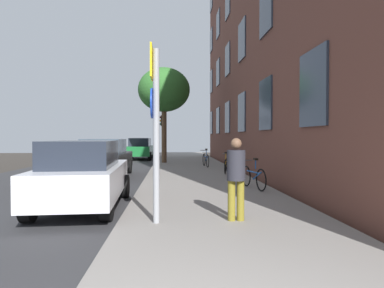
{
  "coord_description": "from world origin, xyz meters",
  "views": [
    {
      "loc": [
        -0.0,
        -1.97,
        1.72
      ],
      "look_at": [
        0.87,
        12.09,
        1.43
      ],
      "focal_mm": 32.36,
      "sensor_mm": 36.0,
      "label": 1
    }
  ],
  "objects_px": {
    "traffic_light": "(163,128)",
    "pedestrian_0": "(236,174)",
    "car_1": "(105,157)",
    "bicycle_0": "(254,177)",
    "bicycle_2": "(206,160)",
    "sign_post": "(155,120)",
    "tree_near": "(164,90)",
    "car_0": "(84,174)",
    "bicycle_1": "(226,165)",
    "car_2": "(140,148)"
  },
  "relations": [
    {
      "from": "car_2",
      "to": "car_1",
      "type": "bearing_deg",
      "value": -92.47
    },
    {
      "from": "sign_post",
      "to": "bicycle_2",
      "type": "distance_m",
      "value": 12.27
    },
    {
      "from": "bicycle_0",
      "to": "bicycle_1",
      "type": "height_order",
      "value": "bicycle_0"
    },
    {
      "from": "tree_near",
      "to": "bicycle_0",
      "type": "distance_m",
      "value": 12.29
    },
    {
      "from": "tree_near",
      "to": "bicycle_2",
      "type": "relative_size",
      "value": 3.52
    },
    {
      "from": "tree_near",
      "to": "car_1",
      "type": "distance_m",
      "value": 8.11
    },
    {
      "from": "traffic_light",
      "to": "car_0",
      "type": "bearing_deg",
      "value": -94.71
    },
    {
      "from": "car_0",
      "to": "pedestrian_0",
      "type": "bearing_deg",
      "value": -29.23
    },
    {
      "from": "car_1",
      "to": "pedestrian_0",
      "type": "bearing_deg",
      "value": -64.34
    },
    {
      "from": "tree_near",
      "to": "car_1",
      "type": "xyz_separation_m",
      "value": [
        -2.39,
        -6.76,
        -3.78
      ]
    },
    {
      "from": "bicycle_0",
      "to": "pedestrian_0",
      "type": "distance_m",
      "value": 4.21
    },
    {
      "from": "traffic_light",
      "to": "tree_near",
      "type": "height_order",
      "value": "tree_near"
    },
    {
      "from": "traffic_light",
      "to": "bicycle_2",
      "type": "bearing_deg",
      "value": -73.08
    },
    {
      "from": "bicycle_1",
      "to": "car_2",
      "type": "distance_m",
      "value": 12.13
    },
    {
      "from": "tree_near",
      "to": "car_0",
      "type": "distance_m",
      "value": 13.94
    },
    {
      "from": "sign_post",
      "to": "bicycle_0",
      "type": "height_order",
      "value": "sign_post"
    },
    {
      "from": "bicycle_0",
      "to": "car_2",
      "type": "distance_m",
      "value": 16.65
    },
    {
      "from": "bicycle_2",
      "to": "car_0",
      "type": "height_order",
      "value": "car_0"
    },
    {
      "from": "bicycle_1",
      "to": "car_1",
      "type": "distance_m",
      "value": 5.29
    },
    {
      "from": "sign_post",
      "to": "traffic_light",
      "type": "distance_m",
      "value": 20.07
    },
    {
      "from": "tree_near",
      "to": "bicycle_2",
      "type": "height_order",
      "value": "tree_near"
    },
    {
      "from": "bicycle_1",
      "to": "car_2",
      "type": "xyz_separation_m",
      "value": [
        -4.77,
        11.15,
        0.36
      ]
    },
    {
      "from": "tree_near",
      "to": "pedestrian_0",
      "type": "distance_m",
      "value": 15.68
    },
    {
      "from": "bicycle_1",
      "to": "car_0",
      "type": "distance_m",
      "value": 8.26
    },
    {
      "from": "bicycle_1",
      "to": "pedestrian_0",
      "type": "height_order",
      "value": "pedestrian_0"
    },
    {
      "from": "traffic_light",
      "to": "pedestrian_0",
      "type": "relative_size",
      "value": 2.08
    },
    {
      "from": "car_1",
      "to": "bicycle_2",
      "type": "bearing_deg",
      "value": 36.81
    },
    {
      "from": "sign_post",
      "to": "pedestrian_0",
      "type": "height_order",
      "value": "sign_post"
    },
    {
      "from": "traffic_light",
      "to": "pedestrian_0",
      "type": "distance_m",
      "value": 20.11
    },
    {
      "from": "traffic_light",
      "to": "car_2",
      "type": "xyz_separation_m",
      "value": [
        -1.72,
        -0.08,
        -1.54
      ]
    },
    {
      "from": "sign_post",
      "to": "tree_near",
      "type": "height_order",
      "value": "tree_near"
    },
    {
      "from": "bicycle_0",
      "to": "traffic_light",
      "type": "bearing_deg",
      "value": 101.04
    },
    {
      "from": "car_1",
      "to": "tree_near",
      "type": "bearing_deg",
      "value": 70.56
    },
    {
      "from": "sign_post",
      "to": "bicycle_1",
      "type": "relative_size",
      "value": 1.95
    },
    {
      "from": "tree_near",
      "to": "car_2",
      "type": "relative_size",
      "value": 1.37
    },
    {
      "from": "bicycle_0",
      "to": "car_2",
      "type": "height_order",
      "value": "car_2"
    },
    {
      "from": "car_1",
      "to": "car_2",
      "type": "xyz_separation_m",
      "value": [
        0.5,
        11.5,
        -0.0
      ]
    },
    {
      "from": "traffic_light",
      "to": "car_2",
      "type": "bearing_deg",
      "value": -177.42
    },
    {
      "from": "traffic_light",
      "to": "bicycle_2",
      "type": "relative_size",
      "value": 1.96
    },
    {
      "from": "car_0",
      "to": "car_1",
      "type": "height_order",
      "value": "same"
    },
    {
      "from": "car_1",
      "to": "bicycle_0",
      "type": "bearing_deg",
      "value": -39.68
    },
    {
      "from": "bicycle_2",
      "to": "pedestrian_0",
      "type": "height_order",
      "value": "pedestrian_0"
    },
    {
      "from": "sign_post",
      "to": "car_0",
      "type": "relative_size",
      "value": 0.75
    },
    {
      "from": "car_0",
      "to": "bicycle_1",
      "type": "bearing_deg",
      "value": 56.66
    },
    {
      "from": "sign_post",
      "to": "car_1",
      "type": "distance_m",
      "value": 8.92
    },
    {
      "from": "bicycle_0",
      "to": "car_2",
      "type": "xyz_separation_m",
      "value": [
        -4.84,
        15.93,
        0.35
      ]
    },
    {
      "from": "bicycle_0",
      "to": "bicycle_1",
      "type": "distance_m",
      "value": 4.78
    },
    {
      "from": "car_0",
      "to": "car_1",
      "type": "distance_m",
      "value": 6.59
    },
    {
      "from": "sign_post",
      "to": "traffic_light",
      "type": "relative_size",
      "value": 1.0
    },
    {
      "from": "sign_post",
      "to": "car_2",
      "type": "relative_size",
      "value": 0.76
    }
  ]
}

